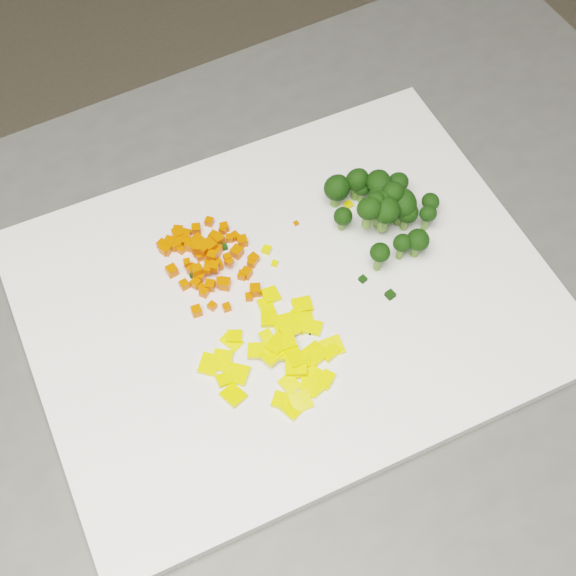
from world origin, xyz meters
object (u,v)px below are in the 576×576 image
object	(u,v)px
counter_block	(288,474)
cutting_board	(288,297)
carrot_pile	(211,258)
pepper_pile	(275,350)
broccoli_pile	(377,205)

from	to	relation	value
counter_block	cutting_board	bearing A→B (deg)	73.46
counter_block	cutting_board	world-z (taller)	cutting_board
carrot_pile	pepper_pile	distance (m)	0.11
carrot_pile	broccoli_pile	xyz separation A→B (m)	(0.16, -0.00, 0.01)
cutting_board	pepper_pile	xyz separation A→B (m)	(-0.03, -0.06, 0.01)
counter_block	pepper_pile	bearing A→B (deg)	-122.11
pepper_pile	broccoli_pile	distance (m)	0.17
counter_block	carrot_pile	xyz separation A→B (m)	(-0.05, 0.07, 0.48)
cutting_board	broccoli_pile	world-z (taller)	broccoli_pile
carrot_pile	pepper_pile	bearing A→B (deg)	-75.29
carrot_pile	broccoli_pile	size ratio (longest dim) A/B	0.83
pepper_pile	broccoli_pile	bearing A→B (deg)	37.84
carrot_pile	broccoli_pile	distance (m)	0.17
counter_block	carrot_pile	distance (m)	0.49
counter_block	cutting_board	size ratio (longest dim) A/B	2.05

